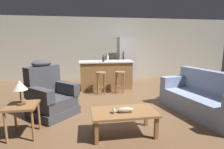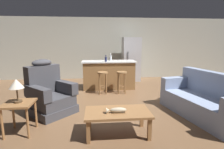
{
  "view_description": "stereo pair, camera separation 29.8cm",
  "coord_description": "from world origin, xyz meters",
  "px_view_note": "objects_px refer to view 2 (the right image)",
  "views": [
    {
      "loc": [
        -0.74,
        -4.48,
        1.58
      ],
      "look_at": [
        -0.03,
        -0.1,
        0.75
      ],
      "focal_mm": 28.0,
      "sensor_mm": 36.0,
      "label": 1
    },
    {
      "loc": [
        -0.44,
        -4.52,
        1.58
      ],
      "look_at": [
        -0.03,
        -0.1,
        0.75
      ],
      "focal_mm": 28.0,
      "sensor_mm": 36.0,
      "label": 2
    }
  ],
  "objects_px": {
    "refrigerator": "(131,59)",
    "bottle_tall_green": "(106,59)",
    "kitchen_island": "(109,75)",
    "bar_stool_right": "(122,78)",
    "bottle_short_amber": "(111,58)",
    "table_lamp": "(16,85)",
    "end_table": "(19,108)",
    "coffee_table": "(118,114)",
    "recliner_near_lamp": "(49,94)",
    "couch": "(205,101)",
    "fish_figurine": "(116,110)",
    "bar_stool_left": "(103,79)"
  },
  "relations": [
    {
      "from": "bottle_tall_green",
      "to": "refrigerator",
      "type": "bearing_deg",
      "value": 52.01
    },
    {
      "from": "end_table",
      "to": "kitchen_island",
      "type": "distance_m",
      "value": 3.39
    },
    {
      "from": "coffee_table",
      "to": "fish_figurine",
      "type": "xyz_separation_m",
      "value": [
        -0.03,
        -0.06,
        0.1
      ]
    },
    {
      "from": "couch",
      "to": "table_lamp",
      "type": "xyz_separation_m",
      "value": [
        -3.65,
        -0.37,
        0.53
      ]
    },
    {
      "from": "bar_stool_right",
      "to": "bottle_tall_green",
      "type": "bearing_deg",
      "value": 139.48
    },
    {
      "from": "refrigerator",
      "to": "bottle_tall_green",
      "type": "relative_size",
      "value": 8.08
    },
    {
      "from": "recliner_near_lamp",
      "to": "refrigerator",
      "type": "xyz_separation_m",
      "value": [
        2.5,
        3.19,
        0.46
      ]
    },
    {
      "from": "fish_figurine",
      "to": "recliner_near_lamp",
      "type": "relative_size",
      "value": 0.28
    },
    {
      "from": "bar_stool_left",
      "to": "table_lamp",
      "type": "bearing_deg",
      "value": -124.43
    },
    {
      "from": "fish_figurine",
      "to": "couch",
      "type": "distance_m",
      "value": 2.09
    },
    {
      "from": "recliner_near_lamp",
      "to": "bar_stool_left",
      "type": "distance_m",
      "value": 1.85
    },
    {
      "from": "bar_stool_left",
      "to": "refrigerator",
      "type": "height_order",
      "value": "refrigerator"
    },
    {
      "from": "couch",
      "to": "recliner_near_lamp",
      "type": "distance_m",
      "value": 3.4
    },
    {
      "from": "couch",
      "to": "bottle_short_amber",
      "type": "height_order",
      "value": "bottle_short_amber"
    },
    {
      "from": "fish_figurine",
      "to": "bar_stool_right",
      "type": "relative_size",
      "value": 0.5
    },
    {
      "from": "bottle_tall_green",
      "to": "coffee_table",
      "type": "bearing_deg",
      "value": -89.44
    },
    {
      "from": "coffee_table",
      "to": "bottle_short_amber",
      "type": "xyz_separation_m",
      "value": [
        0.16,
        3.22,
        0.68
      ]
    },
    {
      "from": "coffee_table",
      "to": "fish_figurine",
      "type": "distance_m",
      "value": 0.12
    },
    {
      "from": "recliner_near_lamp",
      "to": "bar_stool_right",
      "type": "xyz_separation_m",
      "value": [
        1.84,
        1.36,
        0.05
      ]
    },
    {
      "from": "bottle_short_amber",
      "to": "fish_figurine",
      "type": "bearing_deg",
      "value": -93.31
    },
    {
      "from": "kitchen_island",
      "to": "bar_stool_right",
      "type": "height_order",
      "value": "kitchen_island"
    },
    {
      "from": "bar_stool_left",
      "to": "refrigerator",
      "type": "relative_size",
      "value": 0.39
    },
    {
      "from": "kitchen_island",
      "to": "bar_stool_right",
      "type": "relative_size",
      "value": 2.65
    },
    {
      "from": "table_lamp",
      "to": "recliner_near_lamp",
      "type": "bearing_deg",
      "value": 71.95
    },
    {
      "from": "kitchen_island",
      "to": "couch",
      "type": "bearing_deg",
      "value": -53.27
    },
    {
      "from": "bar_stool_right",
      "to": "bottle_tall_green",
      "type": "height_order",
      "value": "bottle_tall_green"
    },
    {
      "from": "coffee_table",
      "to": "recliner_near_lamp",
      "type": "height_order",
      "value": "recliner_near_lamp"
    },
    {
      "from": "kitchen_island",
      "to": "bottle_short_amber",
      "type": "xyz_separation_m",
      "value": [
        0.07,
        0.13,
        0.57
      ]
    },
    {
      "from": "end_table",
      "to": "bar_stool_right",
      "type": "height_order",
      "value": "bar_stool_right"
    },
    {
      "from": "refrigerator",
      "to": "bottle_short_amber",
      "type": "xyz_separation_m",
      "value": [
        -0.93,
        -1.07,
        0.16
      ]
    },
    {
      "from": "recliner_near_lamp",
      "to": "table_lamp",
      "type": "xyz_separation_m",
      "value": [
        -0.29,
        -0.89,
        0.45
      ]
    },
    {
      "from": "recliner_near_lamp",
      "to": "refrigerator",
      "type": "relative_size",
      "value": 0.68
    },
    {
      "from": "couch",
      "to": "table_lamp",
      "type": "bearing_deg",
      "value": -5.99
    },
    {
      "from": "table_lamp",
      "to": "bar_stool_right",
      "type": "relative_size",
      "value": 0.6
    },
    {
      "from": "table_lamp",
      "to": "kitchen_island",
      "type": "distance_m",
      "value": 3.41
    },
    {
      "from": "coffee_table",
      "to": "recliner_near_lamp",
      "type": "distance_m",
      "value": 1.78
    },
    {
      "from": "end_table",
      "to": "refrigerator",
      "type": "bearing_deg",
      "value": 55.84
    },
    {
      "from": "bar_stool_left",
      "to": "bar_stool_right",
      "type": "relative_size",
      "value": 1.0
    },
    {
      "from": "couch",
      "to": "bar_stool_right",
      "type": "height_order",
      "value": "couch"
    },
    {
      "from": "couch",
      "to": "bar_stool_right",
      "type": "xyz_separation_m",
      "value": [
        -1.52,
        1.88,
        0.13
      ]
    },
    {
      "from": "coffee_table",
      "to": "kitchen_island",
      "type": "xyz_separation_m",
      "value": [
        0.08,
        3.09,
        0.11
      ]
    },
    {
      "from": "bar_stool_right",
      "to": "bottle_short_amber",
      "type": "bearing_deg",
      "value": 110.09
    },
    {
      "from": "recliner_near_lamp",
      "to": "table_lamp",
      "type": "relative_size",
      "value": 2.93
    },
    {
      "from": "end_table",
      "to": "refrigerator",
      "type": "height_order",
      "value": "refrigerator"
    },
    {
      "from": "kitchen_island",
      "to": "bottle_short_amber",
      "type": "bearing_deg",
      "value": 60.18
    },
    {
      "from": "end_table",
      "to": "bottle_tall_green",
      "type": "bearing_deg",
      "value": 58.07
    },
    {
      "from": "fish_figurine",
      "to": "bottle_tall_green",
      "type": "bearing_deg",
      "value": 89.94
    },
    {
      "from": "fish_figurine",
      "to": "bottle_short_amber",
      "type": "relative_size",
      "value": 1.38
    },
    {
      "from": "couch",
      "to": "bottle_tall_green",
      "type": "height_order",
      "value": "bottle_tall_green"
    },
    {
      "from": "bottle_short_amber",
      "to": "end_table",
      "type": "bearing_deg",
      "value": -121.38
    }
  ]
}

